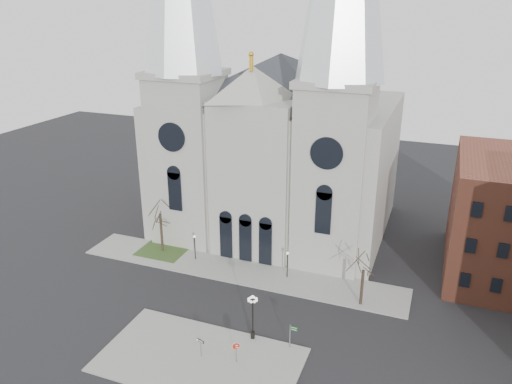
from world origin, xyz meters
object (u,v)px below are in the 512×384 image
(stop_sign, at_px, (236,348))
(one_way_sign, at_px, (201,344))
(globe_lamp, at_px, (253,312))
(street_name_sign, at_px, (291,334))

(stop_sign, relative_size, one_way_sign, 1.11)
(one_way_sign, bearing_deg, globe_lamp, 66.81)
(stop_sign, height_order, street_name_sign, street_name_sign)
(stop_sign, height_order, globe_lamp, globe_lamp)
(one_way_sign, bearing_deg, street_name_sign, 46.25)
(globe_lamp, distance_m, street_name_sign, 4.09)
(one_way_sign, bearing_deg, stop_sign, 23.84)
(globe_lamp, height_order, one_way_sign, globe_lamp)
(stop_sign, bearing_deg, globe_lamp, 78.30)
(globe_lamp, xyz_separation_m, street_name_sign, (3.78, -0.00, -1.55))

